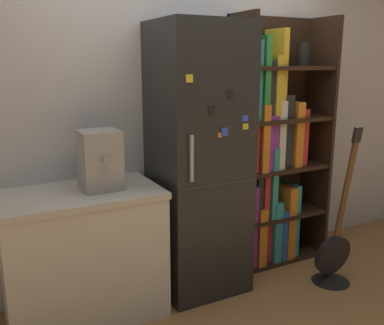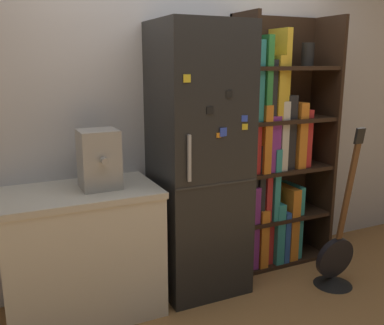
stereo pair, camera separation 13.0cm
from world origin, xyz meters
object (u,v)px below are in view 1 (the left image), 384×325
(refrigerator, at_px, (198,161))
(espresso_machine, at_px, (100,160))
(guitar, at_px, (333,261))
(bookshelf, at_px, (269,157))

(refrigerator, height_order, espresso_machine, refrigerator)
(espresso_machine, height_order, guitar, espresso_machine)
(refrigerator, distance_m, guitar, 1.30)
(refrigerator, xyz_separation_m, guitar, (0.93, -0.46, -0.79))
(espresso_machine, bearing_deg, bookshelf, 5.40)
(espresso_machine, distance_m, guitar, 1.91)
(bookshelf, bearing_deg, refrigerator, -170.48)
(bookshelf, relative_size, guitar, 1.64)
(bookshelf, bearing_deg, espresso_machine, -174.60)
(refrigerator, distance_m, espresso_machine, 0.72)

